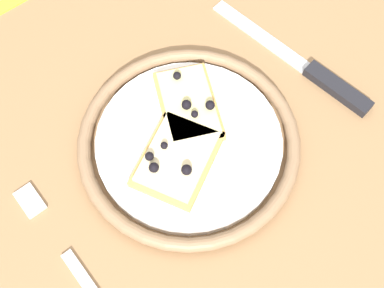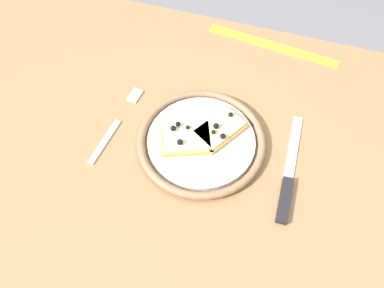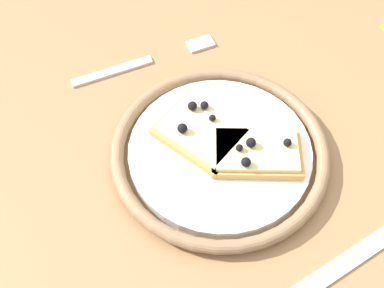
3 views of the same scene
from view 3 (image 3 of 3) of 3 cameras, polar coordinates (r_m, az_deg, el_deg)
dining_table at (r=0.69m, az=-1.85°, el=-3.42°), size 1.16×0.79×0.76m
plate at (r=0.58m, az=3.16°, el=-0.88°), size 0.25×0.25×0.02m
pizza_slice_near at (r=0.58m, az=1.01°, el=1.40°), size 0.12×0.10×0.03m
pizza_slice_far at (r=0.57m, az=7.29°, el=-0.95°), size 0.11×0.12×0.03m
fork at (r=0.69m, az=-5.18°, el=9.32°), size 0.04×0.20×0.00m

